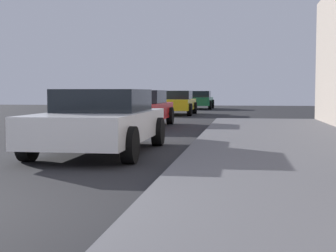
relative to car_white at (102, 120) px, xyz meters
The scene contains 4 objects.
car_white is the anchor object (origin of this frame).
car_red 7.44m from the car_white, 95.98° to the left, with size 2.00×4.56×1.27m.
car_yellow 16.67m from the car_white, 92.51° to the left, with size 2.01×4.20×1.27m.
car_green 25.63m from the car_white, 90.61° to the left, with size 1.99×4.35×1.27m.
Camera 1 is at (3.04, -4.34, 1.22)m, focal length 53.55 mm.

